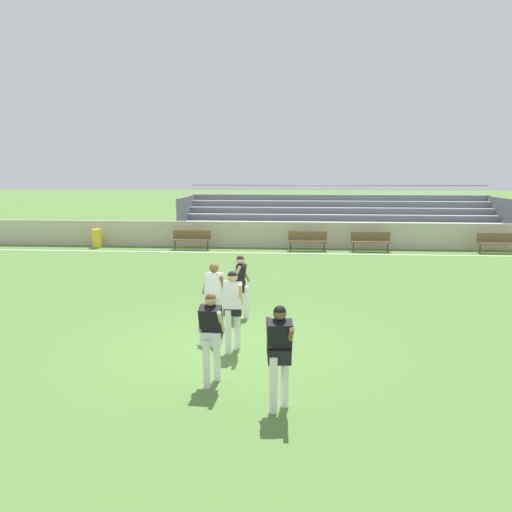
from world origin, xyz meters
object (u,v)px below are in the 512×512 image
object	(u,v)px
player_dark_deep_cover	(240,281)
bench_far_left	(191,238)
player_white_challenging	(233,304)
player_white_wide_left	(214,293)
bleacher_stand	(340,217)
player_dark_dropping_back	(211,331)
bench_centre_sideline	(308,239)
soccer_ball	(275,328)
player_dark_pressing_high	(279,348)
bench_near_wall_gap	(371,240)
bench_far_right	(498,241)
trash_bin	(97,238)

from	to	relation	value
player_dark_deep_cover	bench_far_left	bearing A→B (deg)	107.91
player_dark_deep_cover	player_white_challenging	distance (m)	2.44
player_dark_deep_cover	player_white_wide_left	xyz separation A→B (m)	(-0.41, -1.59, 0.08)
bleacher_stand	player_dark_dropping_back	xyz separation A→B (m)	(-3.91, -18.65, -0.23)
bench_centre_sideline	soccer_ball	world-z (taller)	bench_centre_sideline
player_white_wide_left	soccer_ball	size ratio (longest dim) A/B	7.80
bench_centre_sideline	player_dark_pressing_high	bearing A→B (deg)	-93.15
bench_near_wall_gap	player_dark_dropping_back	world-z (taller)	player_dark_dropping_back
bleacher_stand	player_dark_deep_cover	size ratio (longest dim) A/B	10.48
bench_far_left	player_white_wide_left	bearing A→B (deg)	-76.07
bench_far_left	bench_near_wall_gap	size ratio (longest dim) A/B	1.00
bench_far_right	player_dark_pressing_high	size ratio (longest dim) A/B	1.06
bleacher_stand	player_white_challenging	distance (m)	17.45
bleacher_stand	player_dark_dropping_back	world-z (taller)	bleacher_stand
trash_bin	bench_far_left	bearing A→B (deg)	-2.52
bench_near_wall_gap	player_dark_pressing_high	xyz separation A→B (m)	(-3.75, -15.63, 0.47)
soccer_ball	bench_centre_sideline	bearing A→B (deg)	84.88
bench_far_left	soccer_ball	bearing A→B (deg)	-69.67
bench_far_left	soccer_ball	xyz separation A→B (m)	(4.39, -11.86, -0.44)
player_dark_pressing_high	soccer_ball	xyz separation A→B (m)	(-0.20, 3.77, -0.90)
player_white_wide_left	bench_far_left	bearing A→B (deg)	103.93
player_dark_pressing_high	bleacher_stand	bearing A→B (deg)	82.12
player_dark_deep_cover	player_dark_dropping_back	size ratio (longest dim) A/B	0.97
bench_near_wall_gap	player_dark_dropping_back	bearing A→B (deg)	-108.58
bench_centre_sideline	trash_bin	xyz separation A→B (m)	(-10.13, 0.21, -0.10)
bench_far_left	player_white_wide_left	distance (m)	12.69
trash_bin	soccer_ball	bearing A→B (deg)	-53.07
player_dark_deep_cover	player_white_challenging	xyz separation A→B (m)	(0.10, -2.44, 0.08)
bench_far_left	player_dark_dropping_back	world-z (taller)	player_dark_dropping_back
player_dark_deep_cover	player_dark_dropping_back	distance (m)	4.05
trash_bin	player_white_wide_left	xyz separation A→B (m)	(7.73, -12.51, 0.58)
bench_centre_sideline	player_dark_pressing_high	size ratio (longest dim) A/B	1.06
player_dark_deep_cover	player_white_challenging	size ratio (longest dim) A/B	0.94
bench_far_right	player_white_wide_left	distance (m)	16.49
player_white_challenging	soccer_ball	bearing A→B (deg)	57.31
player_white_challenging	player_dark_dropping_back	size ratio (longest dim) A/B	1.03
bench_far_left	player_dark_dropping_back	bearing A→B (deg)	-77.08
trash_bin	soccer_ball	distance (m)	15.10
bench_centre_sideline	player_white_challenging	xyz separation A→B (m)	(-1.89, -13.15, 0.48)
bleacher_stand	player_dark_deep_cover	bearing A→B (deg)	-104.71
bench_near_wall_gap	player_dark_dropping_back	xyz separation A→B (m)	(-4.96, -14.76, 0.44)
bleacher_stand	bench_far_right	world-z (taller)	bleacher_stand
bench_far_right	player_dark_dropping_back	bearing A→B (deg)	-125.75
bleacher_stand	bench_centre_sideline	distance (m)	4.35
bench_centre_sideline	player_white_challenging	size ratio (longest dim) A/B	1.05
bleacher_stand	player_dark_dropping_back	distance (m)	19.06
player_white_wide_left	player_dark_dropping_back	size ratio (longest dim) A/B	1.04
player_dark_dropping_back	bench_centre_sideline	bearing A→B (deg)	82.02
bench_far_right	soccer_ball	size ratio (longest dim) A/B	8.18
player_white_challenging	player_white_wide_left	bearing A→B (deg)	121.05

